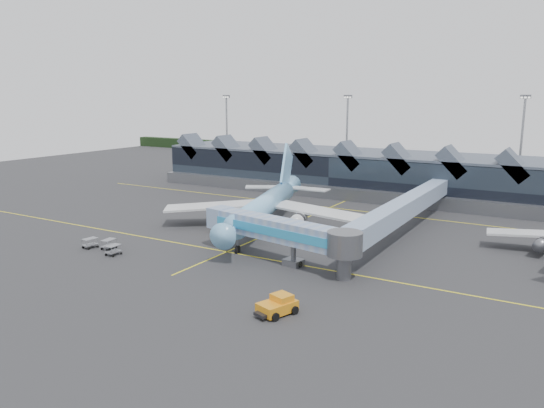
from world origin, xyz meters
The scene contains 10 objects.
ground centered at (0.00, 0.00, 0.00)m, with size 260.00×260.00×0.00m, color #2C2C2F.
taxi_stripes centered at (0.00, 10.00, 0.01)m, with size 120.00×60.00×0.01m.
tree_line_far centered at (0.00, 110.00, 2.00)m, with size 260.00×4.00×4.00m, color black.
terminal centered at (-5.07, 47.35, 4.88)m, with size 90.00×22.25×12.52m.
light_masts centered at (21.00, 62.80, 12.49)m, with size 132.40×42.56×22.45m.
main_airliner centered at (-2.62, 7.31, 3.97)m, with size 35.22×41.36×13.51m.
jet_bridge centered at (10.28, -8.53, 4.30)m, with size 25.32×8.01×6.10m.
fuel_truck centered at (-7.34, 4.69, 1.94)m, with size 3.61×10.38×3.45m.
pushback_tug centered at (17.44, -23.56, 0.89)m, with size 3.86×4.91×1.98m.
baggage_carts centered at (-15.77, -16.59, 0.82)m, with size 7.25×4.00×1.46m.
Camera 1 is at (43.12, -68.26, 22.16)m, focal length 35.00 mm.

